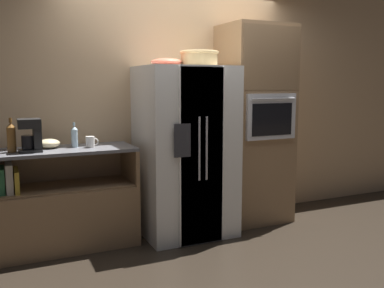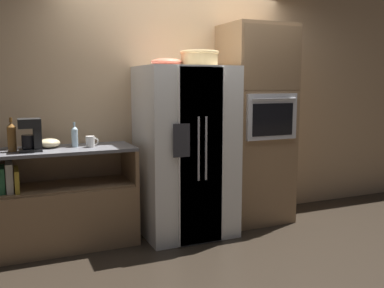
% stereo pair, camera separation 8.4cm
% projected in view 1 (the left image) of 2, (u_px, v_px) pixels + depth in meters
% --- Properties ---
extents(ground_plane, '(20.00, 20.00, 0.00)m').
position_uv_depth(ground_plane, '(195.00, 234.00, 4.43)').
color(ground_plane, black).
extents(wall_back, '(12.00, 0.06, 2.80)m').
position_uv_depth(wall_back, '(175.00, 97.00, 4.69)').
color(wall_back, tan).
rests_on(wall_back, ground_plane).
extents(counter_left, '(1.33, 0.56, 0.95)m').
position_uv_depth(counter_left, '(63.00, 211.00, 4.03)').
color(counter_left, '#93704C').
rests_on(counter_left, ground_plane).
extents(refrigerator, '(0.91, 0.81, 1.71)m').
position_uv_depth(refrigerator, '(186.00, 151.00, 4.36)').
color(refrigerator, white).
rests_on(refrigerator, ground_plane).
extents(wall_oven, '(0.73, 0.67, 2.17)m').
position_uv_depth(wall_oven, '(255.00, 124.00, 4.77)').
color(wall_oven, '#93704C').
rests_on(wall_oven, ground_plane).
extents(wicker_basket, '(0.39, 0.39, 0.15)m').
position_uv_depth(wicker_basket, '(199.00, 58.00, 4.25)').
color(wicker_basket, tan).
rests_on(wicker_basket, refrigerator).
extents(fruit_bowl, '(0.31, 0.31, 0.08)m').
position_uv_depth(fruit_bowl, '(166.00, 62.00, 4.19)').
color(fruit_bowl, '#DB664C').
rests_on(fruit_bowl, refrigerator).
extents(bottle_tall, '(0.06, 0.06, 0.24)m').
position_uv_depth(bottle_tall, '(74.00, 136.00, 4.03)').
color(bottle_tall, silver).
rests_on(bottle_tall, counter_left).
extents(bottle_short, '(0.07, 0.07, 0.30)m').
position_uv_depth(bottle_short, '(11.00, 137.00, 3.74)').
color(bottle_short, brown).
rests_on(bottle_short, counter_left).
extents(mug, '(0.12, 0.08, 0.11)m').
position_uv_depth(mug, '(91.00, 142.00, 4.03)').
color(mug, silver).
rests_on(mug, counter_left).
extents(mixing_bowl, '(0.21, 0.21, 0.09)m').
position_uv_depth(mixing_bowl, '(48.00, 143.00, 3.98)').
color(mixing_bowl, beige).
rests_on(mixing_bowl, counter_left).
extents(coffee_maker, '(0.19, 0.19, 0.29)m').
position_uv_depth(coffee_maker, '(32.00, 134.00, 3.77)').
color(coffee_maker, black).
rests_on(coffee_maker, counter_left).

